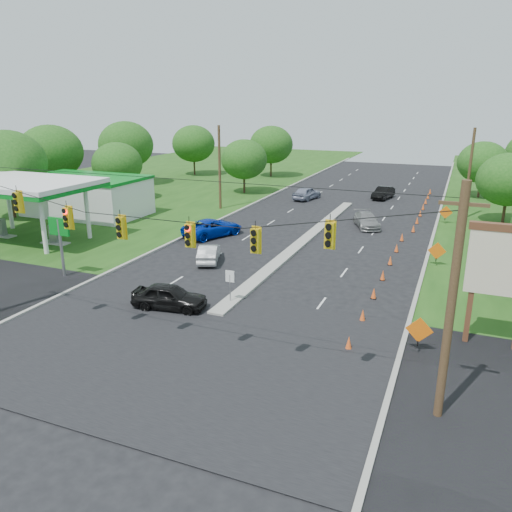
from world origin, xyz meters
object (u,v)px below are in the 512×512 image
at_px(pylon_sign, 508,268).
at_px(black_sedan, 169,297).
at_px(blue_pickup, 213,228).
at_px(gas_station, 77,194).
at_px(white_sedan, 209,253).

relative_size(pylon_sign, black_sedan, 1.42).
xyz_separation_m(pylon_sign, blue_pickup, (-22.31, 13.14, -3.23)).
distance_m(gas_station, pylon_sign, 40.50).
xyz_separation_m(gas_station, white_sedan, (18.73, -7.54, -1.92)).
bearing_deg(black_sedan, gas_station, 42.96).
relative_size(pylon_sign, blue_pickup, 1.10).
height_order(black_sedan, blue_pickup, blue_pickup).
bearing_deg(black_sedan, pylon_sign, -91.67).
xyz_separation_m(white_sedan, blue_pickup, (-3.08, 6.63, 0.12)).
bearing_deg(white_sedan, blue_pickup, -86.16).
xyz_separation_m(black_sedan, white_sedan, (-2.00, 8.71, -0.08)).
bearing_deg(pylon_sign, black_sedan, -172.71).
height_order(black_sedan, white_sedan, black_sedan).
bearing_deg(white_sedan, pylon_sign, 140.18).
distance_m(gas_station, white_sedan, 20.28).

